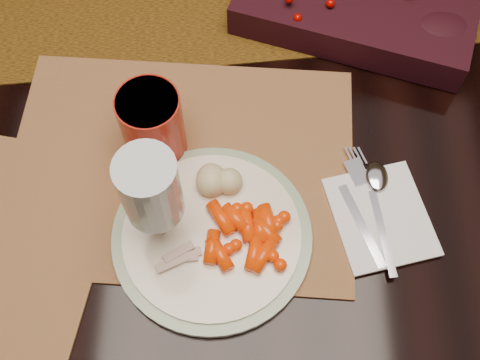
{
  "coord_description": "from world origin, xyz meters",
  "views": [
    {
      "loc": [
        -0.01,
        -0.62,
        1.53
      ],
      "look_at": [
        -0.01,
        -0.26,
        0.8
      ],
      "focal_mm": 45.0,
      "sensor_mm": 36.0,
      "label": 1
    }
  ],
  "objects_px": {
    "dining_table": "(247,161)",
    "turkey_shreds": "(181,254)",
    "placemat_main": "(181,166)",
    "baby_carrots": "(239,234)",
    "mashed_potatoes": "(220,171)",
    "napkin": "(381,217)",
    "wine_glass": "(155,206)",
    "red_cup": "(152,126)",
    "dinner_plate": "(212,236)",
    "centerpiece": "(357,2)"
  },
  "relations": [
    {
      "from": "red_cup",
      "to": "centerpiece",
      "type": "bearing_deg",
      "value": 39.07
    },
    {
      "from": "napkin",
      "to": "dinner_plate",
      "type": "bearing_deg",
      "value": 173.73
    },
    {
      "from": "dining_table",
      "to": "turkey_shreds",
      "type": "xyz_separation_m",
      "value": [
        -0.09,
        -0.36,
        0.4
      ]
    },
    {
      "from": "mashed_potatoes",
      "to": "turkey_shreds",
      "type": "bearing_deg",
      "value": -112.06
    },
    {
      "from": "mashed_potatoes",
      "to": "turkey_shreds",
      "type": "height_order",
      "value": "mashed_potatoes"
    },
    {
      "from": "dining_table",
      "to": "placemat_main",
      "type": "height_order",
      "value": "placemat_main"
    },
    {
      "from": "dining_table",
      "to": "baby_carrots",
      "type": "height_order",
      "value": "baby_carrots"
    },
    {
      "from": "placemat_main",
      "to": "baby_carrots",
      "type": "height_order",
      "value": "baby_carrots"
    },
    {
      "from": "napkin",
      "to": "red_cup",
      "type": "height_order",
      "value": "red_cup"
    },
    {
      "from": "dining_table",
      "to": "placemat_main",
      "type": "distance_m",
      "value": 0.44
    },
    {
      "from": "dinner_plate",
      "to": "baby_carrots",
      "type": "distance_m",
      "value": 0.04
    },
    {
      "from": "dinner_plate",
      "to": "mashed_potatoes",
      "type": "height_order",
      "value": "mashed_potatoes"
    },
    {
      "from": "red_cup",
      "to": "wine_glass",
      "type": "height_order",
      "value": "wine_glass"
    },
    {
      "from": "red_cup",
      "to": "wine_glass",
      "type": "xyz_separation_m",
      "value": [
        0.02,
        -0.14,
        0.04
      ]
    },
    {
      "from": "centerpiece",
      "to": "red_cup",
      "type": "bearing_deg",
      "value": -140.93
    },
    {
      "from": "centerpiece",
      "to": "placemat_main",
      "type": "height_order",
      "value": "centerpiece"
    },
    {
      "from": "dinner_plate",
      "to": "placemat_main",
      "type": "bearing_deg",
      "value": 113.57
    },
    {
      "from": "mashed_potatoes",
      "to": "placemat_main",
      "type": "bearing_deg",
      "value": 155.52
    },
    {
      "from": "napkin",
      "to": "wine_glass",
      "type": "bearing_deg",
      "value": 171.37
    },
    {
      "from": "centerpiece",
      "to": "napkin",
      "type": "height_order",
      "value": "centerpiece"
    },
    {
      "from": "red_cup",
      "to": "napkin",
      "type": "bearing_deg",
      "value": -18.97
    },
    {
      "from": "placemat_main",
      "to": "turkey_shreds",
      "type": "relative_size",
      "value": 7.74
    },
    {
      "from": "centerpiece",
      "to": "mashed_potatoes",
      "type": "distance_m",
      "value": 0.37
    },
    {
      "from": "mashed_potatoes",
      "to": "red_cup",
      "type": "xyz_separation_m",
      "value": [
        -0.09,
        0.06,
        0.03
      ]
    },
    {
      "from": "baby_carrots",
      "to": "turkey_shreds",
      "type": "bearing_deg",
      "value": -158.83
    },
    {
      "from": "mashed_potatoes",
      "to": "wine_glass",
      "type": "bearing_deg",
      "value": -132.41
    },
    {
      "from": "dining_table",
      "to": "baby_carrots",
      "type": "distance_m",
      "value": 0.52
    },
    {
      "from": "dining_table",
      "to": "turkey_shreds",
      "type": "bearing_deg",
      "value": -104.05
    },
    {
      "from": "centerpiece",
      "to": "turkey_shreds",
      "type": "distance_m",
      "value": 0.5
    },
    {
      "from": "wine_glass",
      "to": "red_cup",
      "type": "bearing_deg",
      "value": 97.79
    },
    {
      "from": "dinner_plate",
      "to": "baby_carrots",
      "type": "xyz_separation_m",
      "value": [
        0.04,
        -0.0,
        0.02
      ]
    },
    {
      "from": "dinner_plate",
      "to": "turkey_shreds",
      "type": "relative_size",
      "value": 4.23
    },
    {
      "from": "red_cup",
      "to": "dinner_plate",
      "type": "bearing_deg",
      "value": -59.15
    },
    {
      "from": "centerpiece",
      "to": "red_cup",
      "type": "distance_m",
      "value": 0.4
    },
    {
      "from": "turkey_shreds",
      "to": "mashed_potatoes",
      "type": "bearing_deg",
      "value": 67.94
    },
    {
      "from": "dinner_plate",
      "to": "mashed_potatoes",
      "type": "distance_m",
      "value": 0.09
    },
    {
      "from": "placemat_main",
      "to": "dinner_plate",
      "type": "distance_m",
      "value": 0.12
    },
    {
      "from": "dinner_plate",
      "to": "wine_glass",
      "type": "xyz_separation_m",
      "value": [
        -0.07,
        0.0,
        0.09
      ]
    },
    {
      "from": "dinner_plate",
      "to": "turkey_shreds",
      "type": "bearing_deg",
      "value": -139.96
    },
    {
      "from": "napkin",
      "to": "wine_glass",
      "type": "distance_m",
      "value": 0.32
    },
    {
      "from": "placemat_main",
      "to": "mashed_potatoes",
      "type": "relative_size",
      "value": 6.82
    },
    {
      "from": "dinner_plate",
      "to": "baby_carrots",
      "type": "relative_size",
      "value": 2.69
    },
    {
      "from": "turkey_shreds",
      "to": "red_cup",
      "type": "relative_size",
      "value": 0.54
    },
    {
      "from": "placemat_main",
      "to": "turkey_shreds",
      "type": "distance_m",
      "value": 0.15
    },
    {
      "from": "mashed_potatoes",
      "to": "napkin",
      "type": "bearing_deg",
      "value": -13.26
    },
    {
      "from": "placemat_main",
      "to": "mashed_potatoes",
      "type": "distance_m",
      "value": 0.07
    },
    {
      "from": "centerpiece",
      "to": "wine_glass",
      "type": "xyz_separation_m",
      "value": [
        -0.29,
        -0.39,
        0.06
      ]
    },
    {
      "from": "dining_table",
      "to": "turkey_shreds",
      "type": "distance_m",
      "value": 0.54
    },
    {
      "from": "centerpiece",
      "to": "napkin",
      "type": "xyz_separation_m",
      "value": [
        0.01,
        -0.36,
        -0.03
      ]
    },
    {
      "from": "centerpiece",
      "to": "dining_table",
      "type": "bearing_deg",
      "value": -158.61
    }
  ]
}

